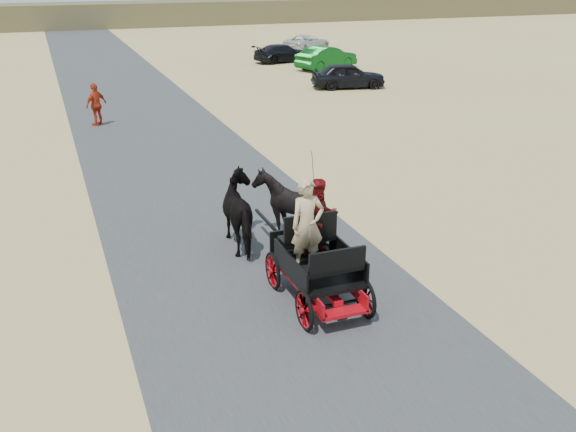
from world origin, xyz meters
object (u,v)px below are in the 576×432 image
object	(u,v)px
carriage	(317,284)
car_b	(326,58)
horse_left	(244,212)
car_a	(348,76)
car_c	(283,53)
pedestrian	(96,105)
horse_right	(289,206)
car_d	(307,43)

from	to	relation	value
carriage	car_b	xyz separation A→B (m)	(12.27, 27.09, 0.34)
horse_left	car_a	distance (m)	20.90
carriage	car_a	size ratio (longest dim) A/B	0.62
car_a	car_c	distance (m)	10.18
car_a	pedestrian	bearing A→B (deg)	118.77
horse_left	carriage	bearing A→B (deg)	100.39
horse_left	car_c	bearing A→B (deg)	-112.14
horse_right	car_c	distance (m)	29.64
carriage	car_c	xyz separation A→B (m)	(10.77, 30.82, 0.23)
car_c	car_a	bearing A→B (deg)	169.39
pedestrian	car_d	size ratio (longest dim) A/B	0.42
horse_left	car_c	world-z (taller)	horse_left
horse_left	horse_right	xyz separation A→B (m)	(1.10, 0.00, 0.00)
car_b	car_c	xyz separation A→B (m)	(-1.51, 3.73, -0.11)
pedestrian	car_c	world-z (taller)	pedestrian
pedestrian	horse_right	bearing A→B (deg)	66.67
horse_left	horse_right	distance (m)	1.10
pedestrian	car_a	distance (m)	13.84
pedestrian	car_a	world-z (taller)	pedestrian
carriage	horse_right	bearing A→B (deg)	79.61
pedestrian	car_a	size ratio (longest dim) A/B	0.45
car_b	car_c	world-z (taller)	car_b
car_b	carriage	bearing A→B (deg)	132.77
car_a	car_b	bearing A→B (deg)	-2.09
carriage	horse_right	world-z (taller)	horse_right
car_a	car_b	world-z (taller)	car_b
horse_right	car_c	size ratio (longest dim) A/B	0.42
pedestrian	car_b	xyz separation A→B (m)	(14.86, 10.46, -0.16)
carriage	car_a	bearing A→B (deg)	62.69
horse_right	car_a	size ratio (longest dim) A/B	0.44
horse_right	pedestrian	bearing A→B (deg)	-77.03
car_a	car_d	distance (m)	15.98
car_d	pedestrian	bearing A→B (deg)	108.63
carriage	car_a	world-z (taller)	car_a
carriage	car_d	distance (m)	38.97
car_a	car_c	size ratio (longest dim) A/B	0.96
car_a	car_b	size ratio (longest dim) A/B	0.91
car_a	carriage	bearing A→B (deg)	164.64
carriage	car_d	size ratio (longest dim) A/B	0.59
horse_right	car_a	distance (m)	20.33
car_c	car_d	xyz separation A→B (m)	(3.92, 5.28, -0.02)
car_a	horse_left	bearing A→B (deg)	159.52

